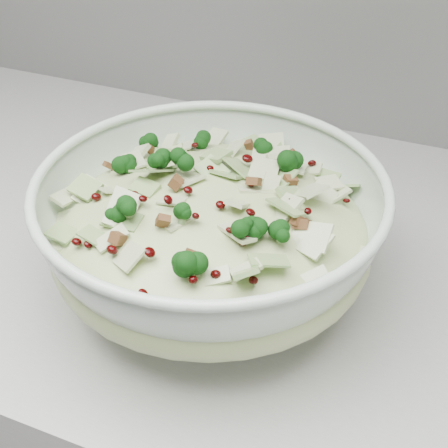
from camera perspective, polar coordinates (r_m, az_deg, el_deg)
counter at (r=1.08m, az=-8.76°, el=-17.45°), size 3.60×0.60×0.90m
mixing_bowl at (r=0.58m, az=-1.16°, el=-0.94°), size 0.39×0.39×0.13m
salad at (r=0.56m, az=-1.18°, el=0.72°), size 0.37×0.37×0.13m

